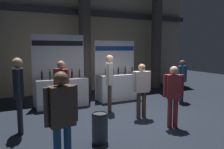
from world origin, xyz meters
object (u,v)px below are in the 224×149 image
object	(u,v)px
visitor_2	(173,92)
visitor_0	(61,85)
visitor_3	(142,86)
visitor_4	(62,114)
visitor_6	(182,77)
visitor_8	(19,88)
exhibitor_booth_1	(118,84)
visitor_1	(110,78)
exhibitor_booth_0	(61,89)
trash_bin	(100,127)

from	to	relation	value
visitor_2	visitor_0	bearing A→B (deg)	-11.27
visitor_3	visitor_4	world-z (taller)	visitor_4
visitor_0	visitor_3	distance (m)	2.30
visitor_6	visitor_3	bearing A→B (deg)	-3.79
visitor_8	exhibitor_booth_1	bearing A→B (deg)	121.85
visitor_0	visitor_3	bearing A→B (deg)	41.84
visitor_1	visitor_8	distance (m)	2.81
exhibitor_booth_1	visitor_0	size ratio (longest dim) A/B	1.38
exhibitor_booth_0	visitor_6	distance (m)	4.49
visitor_6	exhibitor_booth_0	bearing A→B (deg)	-42.46
exhibitor_booth_0	visitor_3	world-z (taller)	exhibitor_booth_0
visitor_1	visitor_2	size ratio (longest dim) A/B	1.15
visitor_3	visitor_2	bearing A→B (deg)	113.26
exhibitor_booth_1	visitor_1	distance (m)	1.76
visitor_1	visitor_2	distance (m)	2.18
trash_bin	visitor_4	world-z (taller)	visitor_4
exhibitor_booth_1	visitor_3	size ratio (longest dim) A/B	1.47
visitor_0	visitor_4	bearing A→B (deg)	-39.73
exhibitor_booth_1	visitor_2	xyz separation A→B (m)	(-0.17, -3.35, 0.32)
trash_bin	visitor_8	distance (m)	2.15
visitor_2	visitor_8	bearing A→B (deg)	6.15
exhibitor_booth_0	visitor_8	xyz separation A→B (m)	(-1.47, -2.02, 0.48)
visitor_6	trash_bin	bearing A→B (deg)	0.27
visitor_4	exhibitor_booth_0	bearing A→B (deg)	-111.99
visitor_0	visitor_1	bearing A→B (deg)	68.29
exhibitor_booth_0	visitor_2	world-z (taller)	exhibitor_booth_0
visitor_2	visitor_3	world-z (taller)	visitor_3
visitor_1	visitor_4	world-z (taller)	visitor_1
trash_bin	visitor_1	bearing A→B (deg)	59.29
visitor_2	visitor_8	world-z (taller)	visitor_8
trash_bin	visitor_0	world-z (taller)	visitor_0
visitor_2	visitor_6	world-z (taller)	visitor_6
exhibitor_booth_0	visitor_1	bearing A→B (deg)	-46.58
trash_bin	visitor_4	distance (m)	1.49
exhibitor_booth_0	visitor_2	bearing A→B (deg)	-57.61
trash_bin	visitor_4	xyz separation A→B (m)	(-1.01, -0.85, 0.68)
visitor_1	visitor_8	world-z (taller)	visitor_1
exhibitor_booth_1	visitor_4	size ratio (longest dim) A/B	1.39
visitor_8	visitor_6	bearing A→B (deg)	99.71
visitor_2	visitor_6	size ratio (longest dim) A/B	1.00
exhibitor_booth_1	visitor_6	world-z (taller)	exhibitor_booth_1
visitor_0	visitor_1	xyz separation A→B (m)	(1.58, 0.14, 0.09)
exhibitor_booth_1	visitor_0	distance (m)	3.02
exhibitor_booth_1	visitor_3	distance (m)	2.40
visitor_6	exhibitor_booth_1	bearing A→B (deg)	-59.62
exhibitor_booth_0	visitor_4	size ratio (longest dim) A/B	1.50
visitor_1	visitor_6	distance (m)	3.02
visitor_3	visitor_4	xyz separation A→B (m)	(-2.77, -1.88, 0.07)
visitor_2	visitor_8	distance (m)	3.81
visitor_3	exhibitor_booth_0	bearing A→B (deg)	-44.30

